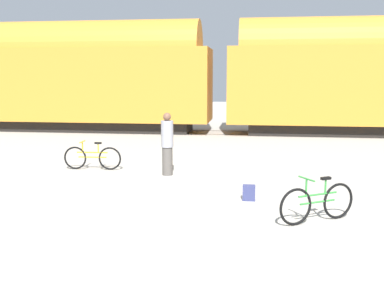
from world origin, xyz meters
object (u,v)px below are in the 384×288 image
backpack (249,193)px  bicycle_green (317,203)px  person_in_grey (167,144)px  bicycle_yellow (92,157)px  freight_train (219,73)px

backpack → bicycle_green: bearing=-46.2°
person_in_grey → bicycle_yellow: bearing=-86.5°
bicycle_yellow → freight_train: bearing=71.9°
freight_train → person_in_grey: 9.98m
freight_train → bicycle_yellow: bearing=-108.1°
bicycle_green → bicycle_yellow: bicycle_green is taller
freight_train → bicycle_yellow: 10.13m
bicycle_green → backpack: (-1.29, 1.35, -0.20)m
bicycle_yellow → person_in_grey: bearing=-10.4°
bicycle_green → person_in_grey: person_in_grey is taller
person_in_grey → backpack: size_ratio=5.13×
bicycle_yellow → backpack: size_ratio=5.10×
bicycle_yellow → person_in_grey: 2.43m
bicycle_yellow → person_in_grey: (2.34, -0.43, 0.52)m
person_in_grey → backpack: bearing=58.5°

